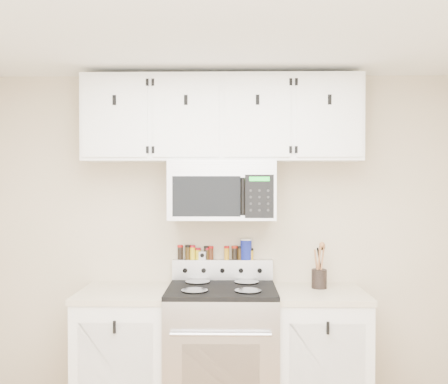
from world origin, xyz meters
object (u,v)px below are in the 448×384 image
range (222,352)px  utensil_crock (319,277)px  salt_canister (246,249)px  microwave (222,190)px

range → utensil_crock: utensil_crock is taller
range → salt_canister: 0.77m
microwave → utensil_crock: 0.94m
utensil_crock → salt_canister: bearing=161.5°
salt_canister → utensil_crock: bearing=-18.5°
utensil_crock → microwave: bearing=178.4°
utensil_crock → range: bearing=-171.4°
range → salt_canister: salt_canister is taller
microwave → range: bearing=-90.2°
utensil_crock → salt_canister: size_ratio=2.01×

